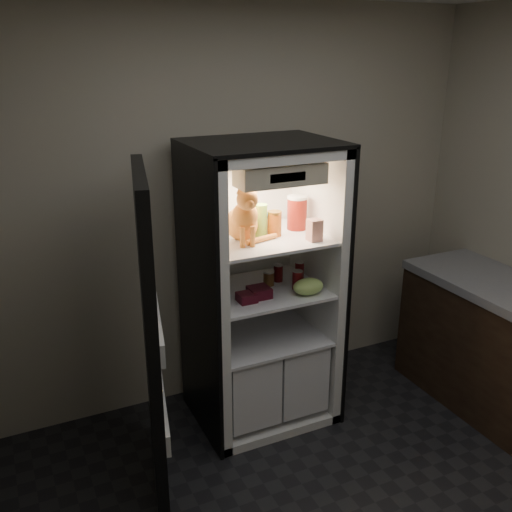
{
  "coord_description": "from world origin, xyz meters",
  "views": [
    {
      "loc": [
        -1.48,
        -1.7,
        2.37
      ],
      "look_at": [
        -0.05,
        1.32,
        1.17
      ],
      "focal_mm": 40.0,
      "sensor_mm": 36.0,
      "label": 1
    }
  ],
  "objects": [
    {
      "name": "room_shell",
      "position": [
        0.0,
        0.0,
        1.62
      ],
      "size": [
        3.6,
        3.6,
        3.6
      ],
      "color": "white",
      "rests_on": "floor"
    },
    {
      "name": "refrigerator",
      "position": [
        0.0,
        1.38,
        0.79
      ],
      "size": [
        0.9,
        0.72,
        1.88
      ],
      "color": "white",
      "rests_on": "floor"
    },
    {
      "name": "fridge_door",
      "position": [
        -0.85,
        0.93,
        0.91
      ],
      "size": [
        0.25,
        0.86,
        1.85
      ],
      "rotation": [
        0.0,
        0.0,
        -0.22
      ],
      "color": "black",
      "rests_on": "floor"
    },
    {
      "name": "tabby_cat",
      "position": [
        -0.15,
        1.29,
        1.43
      ],
      "size": [
        0.32,
        0.37,
        0.38
      ],
      "rotation": [
        0.0,
        0.0,
        -0.18
      ],
      "color": "orange",
      "rests_on": "refrigerator"
    },
    {
      "name": "parmesan_shaker",
      "position": [
        -0.01,
        1.34,
        1.39
      ],
      "size": [
        0.08,
        0.08,
        0.2
      ],
      "color": "#25892C",
      "rests_on": "refrigerator"
    },
    {
      "name": "mayo_tub",
      "position": [
        0.05,
        1.43,
        1.35
      ],
      "size": [
        0.08,
        0.08,
        0.11
      ],
      "color": "white",
      "rests_on": "refrigerator"
    },
    {
      "name": "salsa_jar",
      "position": [
        0.07,
        1.31,
        1.37
      ],
      "size": [
        0.09,
        0.09,
        0.16
      ],
      "color": "maroon",
      "rests_on": "refrigerator"
    },
    {
      "name": "pepper_jar",
      "position": [
        0.26,
        1.38,
        1.4
      ],
      "size": [
        0.13,
        0.13,
        0.22
      ],
      "color": "maroon",
      "rests_on": "refrigerator"
    },
    {
      "name": "cream_carton",
      "position": [
        0.24,
        1.12,
        1.36
      ],
      "size": [
        0.08,
        0.08,
        0.13
      ],
      "primitive_type": "cube",
      "color": "beige",
      "rests_on": "refrigerator"
    },
    {
      "name": "soda_can_a",
      "position": [
        0.14,
        1.4,
        1.0
      ],
      "size": [
        0.06,
        0.06,
        0.11
      ],
      "color": "black",
      "rests_on": "refrigerator"
    },
    {
      "name": "soda_can_b",
      "position": [
        0.3,
        1.39,
        1.0
      ],
      "size": [
        0.06,
        0.06,
        0.11
      ],
      "color": "black",
      "rests_on": "refrigerator"
    },
    {
      "name": "soda_can_c",
      "position": [
        0.19,
        1.23,
        1.0
      ],
      "size": [
        0.07,
        0.07,
        0.12
      ],
      "color": "black",
      "rests_on": "refrigerator"
    },
    {
      "name": "condiment_jar",
      "position": [
        0.06,
        1.36,
        0.99
      ],
      "size": [
        0.07,
        0.07,
        0.1
      ],
      "color": "#563518",
      "rests_on": "refrigerator"
    },
    {
      "name": "grape_bag",
      "position": [
        0.22,
        1.13,
        0.99
      ],
      "size": [
        0.2,
        0.15,
        0.1
      ],
      "primitive_type": "ellipsoid",
      "color": "#94BA57",
      "rests_on": "refrigerator"
    },
    {
      "name": "berry_box_left",
      "position": [
        -0.18,
        1.19,
        0.97
      ],
      "size": [
        0.11,
        0.11,
        0.05
      ],
      "primitive_type": "cube",
      "color": "#530D20",
      "rests_on": "refrigerator"
    },
    {
      "name": "berry_box_right",
      "position": [
        -0.08,
        1.22,
        0.97
      ],
      "size": [
        0.13,
        0.13,
        0.06
      ],
      "primitive_type": "cube",
      "color": "#530D20",
      "rests_on": "refrigerator"
    }
  ]
}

